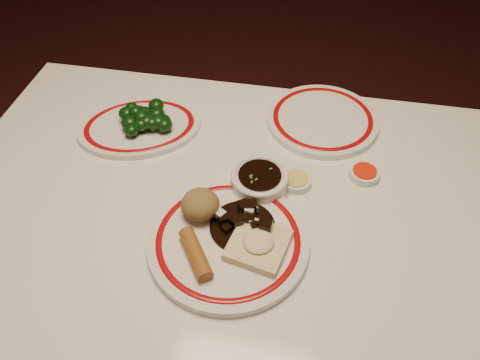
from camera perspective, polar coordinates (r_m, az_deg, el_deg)
name	(u,v)px	position (r m, az deg, el deg)	size (l,w,h in m)	color
dining_table	(228,247)	(0.99, -1.45, -8.17)	(1.20, 0.90, 0.75)	white
main_plate	(228,241)	(0.87, -1.45, -7.45)	(0.31, 0.31, 0.02)	white
rice_mound	(200,205)	(0.89, -4.87, -3.00)	(0.07, 0.07, 0.05)	olive
spring_roll	(196,254)	(0.83, -5.43, -8.92)	(0.03, 0.03, 0.11)	#965E25
fried_wonton	(258,244)	(0.85, 2.24, -7.81)	(0.12, 0.12, 0.03)	beige
stirfry_heap	(245,222)	(0.88, 0.64, -5.14)	(0.12, 0.12, 0.03)	black
broccoli_plate	(140,127)	(1.12, -12.11, 6.35)	(0.34, 0.32, 0.02)	white
broccoli_pile	(144,118)	(1.10, -11.65, 7.44)	(0.13, 0.12, 0.05)	#23471C
soy_bowl	(259,182)	(0.96, 2.39, -0.22)	(0.12, 0.12, 0.04)	white
sweet_sour_dish	(364,174)	(1.02, 14.88, 0.77)	(0.06, 0.06, 0.02)	white
mustard_dish	(296,181)	(0.98, 6.81, -0.11)	(0.06, 0.06, 0.02)	white
far_plate	(322,120)	(1.13, 10.01, 7.27)	(0.28, 0.28, 0.02)	white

